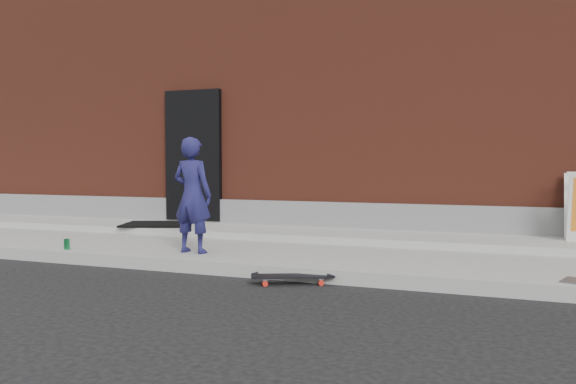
% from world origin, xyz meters
% --- Properties ---
extents(ground, '(80.00, 80.00, 0.00)m').
position_xyz_m(ground, '(0.00, 0.00, 0.00)').
color(ground, black).
rests_on(ground, ground).
extents(sidewalk, '(20.00, 3.00, 0.15)m').
position_xyz_m(sidewalk, '(0.00, 1.50, 0.07)').
color(sidewalk, gray).
rests_on(sidewalk, ground).
extents(apron, '(20.00, 1.20, 0.10)m').
position_xyz_m(apron, '(0.00, 2.40, 0.20)').
color(apron, gray).
rests_on(apron, sidewalk).
extents(building, '(20.00, 8.10, 5.00)m').
position_xyz_m(building, '(-0.00, 6.99, 2.50)').
color(building, '#60281A').
rests_on(building, ground).
extents(child, '(0.55, 0.38, 1.44)m').
position_xyz_m(child, '(-1.23, 0.52, 0.87)').
color(child, '#1B1A4A').
rests_on(child, sidewalk).
extents(skateboard, '(0.85, 0.54, 0.09)m').
position_xyz_m(skateboard, '(0.33, -0.12, 0.08)').
color(skateboard, red).
rests_on(skateboard, ground).
extents(soda_can, '(0.09, 0.09, 0.14)m').
position_xyz_m(soda_can, '(-2.89, 0.18, 0.22)').
color(soda_can, '#187C3D').
rests_on(soda_can, sidewalk).
extents(doormat, '(1.26, 1.14, 0.03)m').
position_xyz_m(doormat, '(-2.90, 2.26, 0.26)').
color(doormat, black).
rests_on(doormat, apron).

